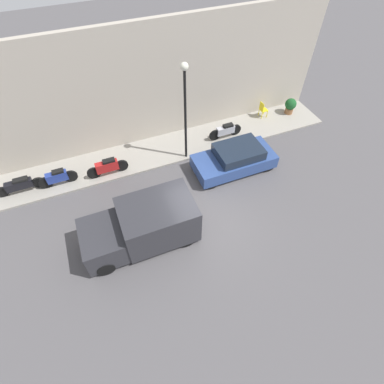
{
  "coord_description": "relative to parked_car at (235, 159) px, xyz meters",
  "views": [
    {
      "loc": [
        -6.59,
        3.15,
        10.67
      ],
      "look_at": [
        1.38,
        -0.06,
        0.6
      ],
      "focal_mm": 28.0,
      "sensor_mm": 36.0,
      "label": 1
    }
  ],
  "objects": [
    {
      "name": "streetlamp",
      "position": [
        1.61,
        1.94,
        2.74
      ],
      "size": [
        0.34,
        0.34,
        4.97
      ],
      "color": "black",
      "rests_on": "sidewalk"
    },
    {
      "name": "parked_car",
      "position": [
        0.0,
        0.0,
        0.0
      ],
      "size": [
        1.81,
        3.96,
        1.3
      ],
      "color": "#2D4784",
      "rests_on": "ground_plane"
    },
    {
      "name": "cafe_chair",
      "position": [
        3.14,
        -3.43,
        0.0
      ],
      "size": [
        0.4,
        0.4,
        0.94
      ],
      "color": "yellow",
      "rests_on": "sidewalk"
    },
    {
      "name": "scooter_silver",
      "position": [
        2.24,
        -0.6,
        -0.08
      ],
      "size": [
        0.3,
        1.88,
        0.8
      ],
      "color": "#B7B7BF",
      "rests_on": "sidewalk"
    },
    {
      "name": "building_facade",
      "position": [
        3.88,
        2.79,
        2.38
      ],
      "size": [
        0.3,
        18.55,
        6.01
      ],
      "color": "#B2A899",
      "rests_on": "ground_plane"
    },
    {
      "name": "potted_plant",
      "position": [
        2.85,
        -5.13,
        -0.0
      ],
      "size": [
        0.65,
        0.65,
        0.94
      ],
      "color": "brown",
      "rests_on": "sidewalk"
    },
    {
      "name": "motorcycle_red",
      "position": [
        1.82,
        5.89,
        -0.04
      ],
      "size": [
        0.3,
        1.98,
        0.89
      ],
      "color": "#B21E1E",
      "rests_on": "sidewalk"
    },
    {
      "name": "motorcycle_blue",
      "position": [
        2.03,
        8.18,
        -0.06
      ],
      "size": [
        0.3,
        1.77,
        0.86
      ],
      "color": "navy",
      "rests_on": "sidewalk"
    },
    {
      "name": "sidewalk",
      "position": [
        2.56,
        2.79,
        -0.57
      ],
      "size": [
        2.34,
        18.55,
        0.1
      ],
      "color": "gray",
      "rests_on": "ground_plane"
    },
    {
      "name": "delivery_van",
      "position": [
        -2.34,
        5.32,
        0.33
      ],
      "size": [
        2.04,
        4.42,
        1.88
      ],
      "color": "#2D2D33",
      "rests_on": "ground_plane"
    },
    {
      "name": "motorcycle_black",
      "position": [
        2.21,
        9.84,
        -0.1
      ],
      "size": [
        0.3,
        2.15,
        0.78
      ],
      "color": "black",
      "rests_on": "sidewalk"
    },
    {
      "name": "ground_plane",
      "position": [
        -2.55,
        2.79,
        -0.63
      ],
      "size": [
        60.0,
        60.0,
        0.0
      ],
      "primitive_type": "plane",
      "color": "#514F51"
    }
  ]
}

